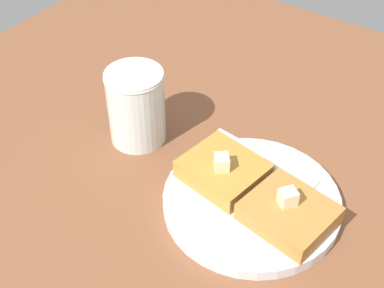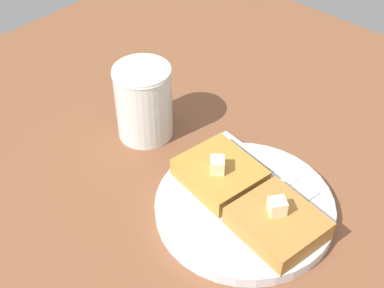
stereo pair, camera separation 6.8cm
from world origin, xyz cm
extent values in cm
cube|color=brown|center=(0.00, 0.00, 1.37)|extent=(117.92, 117.92, 2.75)
cylinder|color=white|center=(0.29, 8.66, 3.52)|extent=(21.98, 21.98, 1.55)
torus|color=brown|center=(0.29, 8.66, 3.90)|extent=(21.98, 21.98, 0.80)
cube|color=#B28133|center=(-4.75, 9.46, 5.55)|extent=(10.80, 9.85, 2.50)
cube|color=#B27836|center=(5.33, 7.85, 5.55)|extent=(10.80, 9.85, 2.50)
cube|color=beige|center=(-4.51, 8.58, 7.77)|extent=(2.59, 2.61, 1.94)
cube|color=beige|center=(4.80, 8.06, 7.77)|extent=(2.55, 2.60, 1.94)
cube|color=silver|center=(-5.19, 16.10, 4.48)|extent=(10.04, 1.97, 0.36)
cube|color=silver|center=(1.17, 15.41, 4.48)|extent=(3.02, 2.49, 0.36)
cube|color=silver|center=(4.24, 15.91, 4.48)|extent=(3.22, 0.66, 0.36)
cube|color=silver|center=(4.18, 15.36, 4.48)|extent=(3.22, 0.66, 0.36)
cube|color=silver|center=(4.13, 14.82, 4.48)|extent=(3.22, 0.66, 0.36)
cube|color=silver|center=(4.07, 14.27, 4.48)|extent=(3.22, 0.66, 0.36)
cylinder|color=#461D08|center=(-19.78, 10.80, 5.98)|extent=(7.25, 7.25, 6.46)
cylinder|color=silver|center=(-19.78, 10.80, 8.17)|extent=(7.88, 7.88, 10.85)
torus|color=silver|center=(-19.78, 10.80, 13.14)|extent=(8.06, 8.06, 0.50)
camera|label=1|loc=(19.51, -32.01, 52.97)|focal=50.00mm
camera|label=2|loc=(24.83, -27.72, 52.97)|focal=50.00mm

